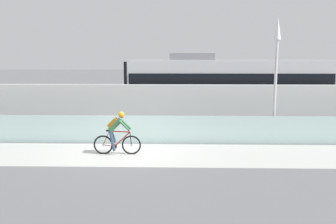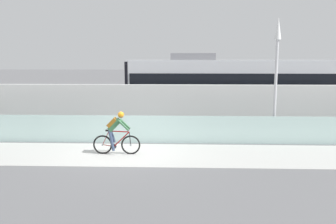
# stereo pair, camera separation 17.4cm
# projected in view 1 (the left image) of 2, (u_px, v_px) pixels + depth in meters

# --- Properties ---
(ground_plane) EXTENTS (200.00, 200.00, 0.00)m
(ground_plane) POSITION_uv_depth(u_px,v_px,m) (124.00, 154.00, 13.29)
(ground_plane) COLOR slate
(bike_path_deck) EXTENTS (32.00, 3.20, 0.01)m
(bike_path_deck) POSITION_uv_depth(u_px,v_px,m) (124.00, 154.00, 13.29)
(bike_path_deck) COLOR beige
(bike_path_deck) RESTS_ON ground
(glass_parapet) EXTENTS (32.00, 0.05, 1.17)m
(glass_parapet) POSITION_uv_depth(u_px,v_px,m) (131.00, 129.00, 15.04)
(glass_parapet) COLOR silver
(glass_parapet) RESTS_ON ground
(concrete_barrier_wall) EXTENTS (32.00, 0.36, 2.33)m
(concrete_barrier_wall) POSITION_uv_depth(u_px,v_px,m) (135.00, 109.00, 16.73)
(concrete_barrier_wall) COLOR silver
(concrete_barrier_wall) RESTS_ON ground
(tram_rail_near) EXTENTS (32.00, 0.08, 0.01)m
(tram_rail_near) POSITION_uv_depth(u_px,v_px,m) (141.00, 124.00, 19.36)
(tram_rail_near) COLOR #595654
(tram_rail_near) RESTS_ON ground
(tram_rail_far) EXTENTS (32.00, 0.08, 0.01)m
(tram_rail_far) POSITION_uv_depth(u_px,v_px,m) (144.00, 120.00, 20.77)
(tram_rail_far) COLOR #595654
(tram_rail_far) RESTS_ON ground
(tram) EXTENTS (11.06, 2.54, 3.81)m
(tram) POSITION_uv_depth(u_px,v_px,m) (227.00, 89.00, 19.66)
(tram) COLOR silver
(tram) RESTS_ON ground
(cyclist_on_bike) EXTENTS (1.77, 0.58, 1.61)m
(cyclist_on_bike) POSITION_uv_depth(u_px,v_px,m) (117.00, 133.00, 13.18)
(cyclist_on_bike) COLOR black
(cyclist_on_bike) RESTS_ON ground
(lamp_post_antenna) EXTENTS (0.28, 0.28, 5.20)m
(lamp_post_antenna) POSITION_uv_depth(u_px,v_px,m) (276.00, 64.00, 14.77)
(lamp_post_antenna) COLOR gray
(lamp_post_antenna) RESTS_ON ground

